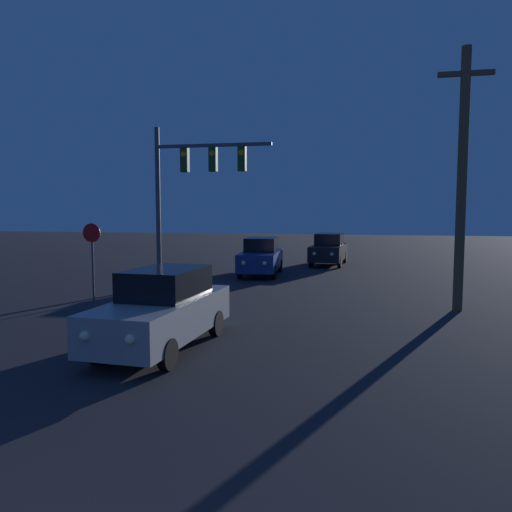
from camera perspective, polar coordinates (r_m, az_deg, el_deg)
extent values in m
cube|color=#99999E|center=(10.91, -10.66, -6.81)|extent=(1.84, 4.34, 0.79)
cube|color=black|center=(10.97, -10.24, -3.01)|extent=(1.48, 2.12, 0.62)
cylinder|color=black|center=(9.54, -10.07, -11.00)|extent=(0.21, 0.61, 0.60)
cylinder|color=black|center=(10.24, -17.70, -10.04)|extent=(0.21, 0.61, 0.60)
cylinder|color=black|center=(11.90, -4.59, -7.66)|extent=(0.21, 0.61, 0.60)
cylinder|color=black|center=(12.47, -11.05, -7.15)|extent=(0.21, 0.61, 0.60)
sphere|color=#F9EFC6|center=(8.84, -14.22, -9.22)|extent=(0.18, 0.18, 0.18)
sphere|color=#F9EFC6|center=(9.29, -19.02, -8.63)|extent=(0.18, 0.18, 0.18)
cube|color=navy|center=(22.80, 0.58, -0.45)|extent=(1.88, 4.35, 0.79)
cube|color=black|center=(22.95, 0.65, 1.35)|extent=(1.50, 2.13, 0.62)
cylinder|color=black|center=(21.45, 2.06, -1.86)|extent=(0.22, 0.61, 0.60)
cylinder|color=black|center=(21.66, -1.84, -1.79)|extent=(0.22, 0.61, 0.60)
cylinder|color=black|center=(24.06, 2.75, -1.09)|extent=(0.22, 0.61, 0.60)
cylinder|color=black|center=(24.25, -0.73, -1.04)|extent=(0.22, 0.61, 0.60)
sphere|color=#F9EFC6|center=(20.61, 0.98, -0.83)|extent=(0.18, 0.18, 0.18)
sphere|color=#F9EFC6|center=(20.74, -1.44, -0.79)|extent=(0.18, 0.18, 0.18)
cube|color=black|center=(27.33, 8.32, 0.45)|extent=(1.89, 4.36, 0.79)
cube|color=black|center=(27.50, 8.40, 1.94)|extent=(1.50, 2.14, 0.62)
cylinder|color=black|center=(25.98, 9.53, -0.69)|extent=(0.22, 0.61, 0.60)
cylinder|color=black|center=(26.18, 6.31, -0.60)|extent=(0.22, 0.61, 0.60)
cylinder|color=black|center=(28.59, 10.13, -0.16)|extent=(0.22, 0.61, 0.60)
cylinder|color=black|center=(28.77, 7.20, -0.09)|extent=(0.22, 0.61, 0.60)
sphere|color=#F9EFC6|center=(25.15, 8.66, 0.21)|extent=(0.18, 0.18, 0.18)
sphere|color=#F9EFC6|center=(25.27, 6.67, 0.26)|extent=(0.18, 0.18, 0.18)
cylinder|color=#4C4C51|center=(19.46, -11.12, 5.38)|extent=(0.18, 0.18, 6.07)
cube|color=#4C4C51|center=(18.86, -4.94, 12.49)|extent=(4.40, 0.12, 0.12)
cube|color=#1E471E|center=(19.15, -8.13, 10.82)|extent=(0.28, 0.28, 0.90)
cylinder|color=orange|center=(19.03, -8.30, 11.46)|extent=(0.20, 0.02, 0.20)
cube|color=#1E471E|center=(18.80, -4.92, 10.95)|extent=(0.28, 0.28, 0.90)
cylinder|color=orange|center=(18.68, -5.07, 11.61)|extent=(0.20, 0.02, 0.20)
cube|color=#1E471E|center=(18.51, -1.60, 11.06)|extent=(0.28, 0.28, 0.90)
cylinder|color=orange|center=(18.39, -1.72, 11.73)|extent=(0.20, 0.02, 0.20)
cylinder|color=#4C4C51|center=(16.73, -18.15, -0.79)|extent=(0.07, 0.07, 2.55)
cylinder|color=red|center=(16.64, -18.28, 2.54)|extent=(0.60, 0.03, 0.60)
cylinder|color=brown|center=(15.73, 22.47, 7.89)|extent=(0.28, 0.28, 7.58)
cube|color=brown|center=(16.18, 22.87, 18.67)|extent=(1.52, 0.14, 0.14)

